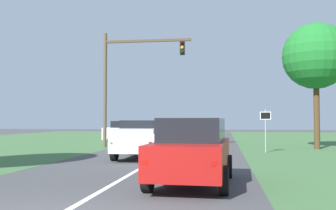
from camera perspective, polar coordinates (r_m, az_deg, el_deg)
ground_plane at (r=17.13m, az=-2.34°, el=-8.33°), size 120.00×120.00×0.00m
red_suv_near at (r=11.13m, az=3.68°, el=-6.52°), size 2.29×4.79×1.87m
pickup_truck_lead at (r=18.81m, az=-3.71°, el=-4.90°), size 2.29×5.50×1.81m
traffic_light at (r=26.25m, az=-6.20°, el=4.70°), size 5.97×0.40×7.74m
keep_moving_sign at (r=22.38m, az=14.17°, el=-2.87°), size 0.60×0.09×2.42m
oak_tree_right at (r=26.42m, az=20.93°, el=6.71°), size 4.19×4.19×7.99m
crossing_suv_far at (r=29.78m, az=-5.34°, el=-3.96°), size 4.27×2.19×1.77m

